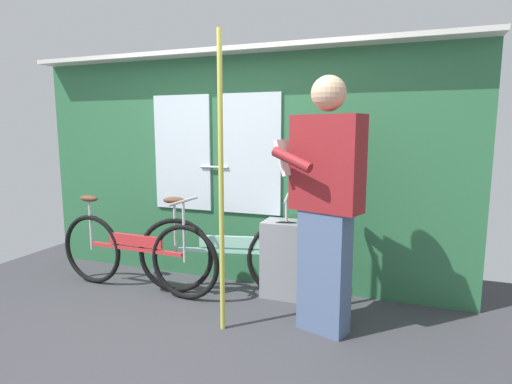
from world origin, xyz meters
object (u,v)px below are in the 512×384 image
bicycle_leaning_behind (229,255)px  trash_bin_by_wall (287,259)px  bicycle_near_door (135,252)px  handrail_pole (221,186)px  passenger_reading_newspaper (325,200)px

bicycle_leaning_behind → trash_bin_by_wall: bearing=6.1°
bicycle_leaning_behind → bicycle_near_door: bearing=-179.9°
bicycle_near_door → handrail_pole: bearing=-18.6°
bicycle_leaning_behind → passenger_reading_newspaper: size_ratio=0.90×
bicycle_near_door → trash_bin_by_wall: size_ratio=2.52×
bicycle_near_door → handrail_pole: (1.05, -0.39, 0.70)m
passenger_reading_newspaper → trash_bin_by_wall: passenger_reading_newspaper is taller
trash_bin_by_wall → handrail_pole: bearing=-109.7°
bicycle_near_door → handrail_pole: 1.32m
trash_bin_by_wall → handrail_pole: 1.08m
passenger_reading_newspaper → trash_bin_by_wall: bearing=-32.8°
passenger_reading_newspaper → bicycle_near_door: bearing=13.1°
handrail_pole → bicycle_leaning_behind: bearing=109.6°
bicycle_near_door → handrail_pole: handrail_pole is taller
bicycle_near_door → bicycle_leaning_behind: 0.86m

